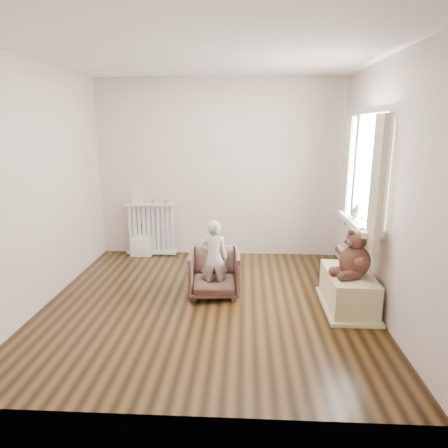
# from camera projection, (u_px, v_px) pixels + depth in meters

# --- Properties ---
(floor) EXTENTS (3.60, 3.60, 0.01)m
(floor) POSITION_uv_depth(u_px,v_px,m) (208.00, 303.00, 4.47)
(floor) COLOR black
(floor) RESTS_ON ground
(ceiling) EXTENTS (3.60, 3.60, 0.01)m
(ceiling) POSITION_uv_depth(u_px,v_px,m) (206.00, 54.00, 3.85)
(ceiling) COLOR white
(ceiling) RESTS_ON ground
(back_wall) EXTENTS (3.60, 0.02, 2.60)m
(back_wall) POSITION_uv_depth(u_px,v_px,m) (219.00, 169.00, 5.91)
(back_wall) COLOR beige
(back_wall) RESTS_ON ground
(front_wall) EXTENTS (3.60, 0.02, 2.60)m
(front_wall) POSITION_uv_depth(u_px,v_px,m) (179.00, 233.00, 2.42)
(front_wall) COLOR beige
(front_wall) RESTS_ON ground
(left_wall) EXTENTS (0.02, 3.60, 2.60)m
(left_wall) POSITION_uv_depth(u_px,v_px,m) (40.00, 186.00, 4.26)
(left_wall) COLOR beige
(left_wall) RESTS_ON ground
(right_wall) EXTENTS (0.02, 3.60, 2.60)m
(right_wall) POSITION_uv_depth(u_px,v_px,m) (383.00, 189.00, 4.07)
(right_wall) COLOR beige
(right_wall) RESTS_ON ground
(window) EXTENTS (0.03, 0.90, 1.10)m
(window) POSITION_uv_depth(u_px,v_px,m) (371.00, 171.00, 4.32)
(window) COLOR white
(window) RESTS_ON right_wall
(window_sill) EXTENTS (0.22, 1.10, 0.06)m
(window_sill) POSITION_uv_depth(u_px,v_px,m) (359.00, 223.00, 4.47)
(window_sill) COLOR silver
(window_sill) RESTS_ON right_wall
(curtain_left) EXTENTS (0.06, 0.26, 1.30)m
(curtain_left) POSITION_uv_depth(u_px,v_px,m) (377.00, 184.00, 3.79)
(curtain_left) COLOR beige
(curtain_left) RESTS_ON right_wall
(curtain_right) EXTENTS (0.06, 0.26, 1.30)m
(curtain_right) POSITION_uv_depth(u_px,v_px,m) (348.00, 171.00, 4.89)
(curtain_right) COLOR beige
(curtain_right) RESTS_ON right_wall
(radiator) EXTENTS (0.76, 0.14, 0.80)m
(radiator) POSITION_uv_depth(u_px,v_px,m) (151.00, 230.00, 6.06)
(radiator) COLOR silver
(radiator) RESTS_ON floor
(paper_doll) EXTENTS (0.16, 0.01, 0.26)m
(paper_doll) POSITION_uv_depth(u_px,v_px,m) (138.00, 195.00, 5.94)
(paper_doll) COLOR beige
(paper_doll) RESTS_ON radiator
(tin_a) EXTENTS (0.09, 0.09, 0.05)m
(tin_a) POSITION_uv_depth(u_px,v_px,m) (155.00, 202.00, 5.95)
(tin_a) COLOR #A59E8C
(tin_a) RESTS_ON radiator
(tin_b) EXTENTS (0.08, 0.08, 0.04)m
(tin_b) POSITION_uv_depth(u_px,v_px,m) (166.00, 202.00, 5.95)
(tin_b) COLOR #A59E8C
(tin_b) RESTS_ON radiator
(toy_vanity) EXTENTS (0.31, 0.22, 0.49)m
(toy_vanity) POSITION_uv_depth(u_px,v_px,m) (142.00, 237.00, 6.07)
(toy_vanity) COLOR silver
(toy_vanity) RESTS_ON floor
(armchair) EXTENTS (0.61, 0.63, 0.54)m
(armchair) POSITION_uv_depth(u_px,v_px,m) (214.00, 273.00, 4.63)
(armchair) COLOR brown
(armchair) RESTS_ON floor
(child) EXTENTS (0.34, 0.24, 0.89)m
(child) POSITION_uv_depth(u_px,v_px,m) (214.00, 258.00, 4.54)
(child) COLOR beige
(child) RESTS_ON armchair
(toy_bench) EXTENTS (0.45, 0.86, 0.40)m
(toy_bench) POSITION_uv_depth(u_px,v_px,m) (348.00, 290.00, 4.31)
(toy_bench) COLOR beige
(toy_bench) RESTS_ON floor
(teddy_bear) EXTENTS (0.50, 0.45, 0.51)m
(teddy_bear) POSITION_uv_depth(u_px,v_px,m) (356.00, 252.00, 4.10)
(teddy_bear) COLOR #391E16
(teddy_bear) RESTS_ON toy_bench
(plush_cat) EXTENTS (0.19, 0.25, 0.19)m
(plush_cat) POSITION_uv_depth(u_px,v_px,m) (357.00, 210.00, 4.51)
(plush_cat) COLOR #6E665C
(plush_cat) RESTS_ON window_sill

